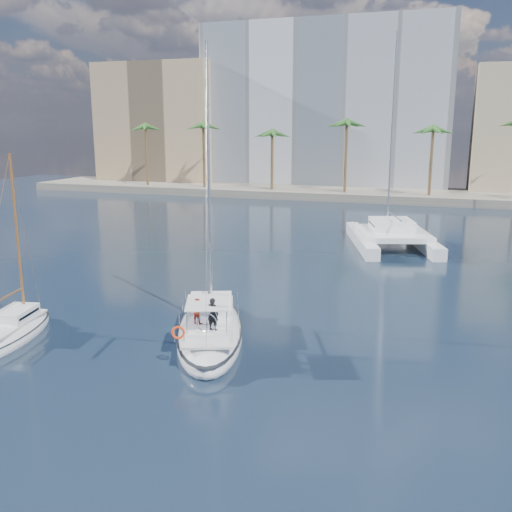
% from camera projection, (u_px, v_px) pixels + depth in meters
% --- Properties ---
extents(ground, '(160.00, 160.00, 0.00)m').
position_uv_depth(ground, '(273.00, 327.00, 32.22)').
color(ground, black).
rests_on(ground, ground).
extents(quay, '(120.00, 14.00, 1.20)m').
position_uv_depth(quay, '(387.00, 195.00, 88.45)').
color(quay, gray).
rests_on(quay, ground).
extents(building_modern, '(42.00, 16.00, 28.00)m').
position_uv_depth(building_modern, '(328.00, 108.00, 100.24)').
color(building_modern, white).
rests_on(building_modern, ground).
extents(building_tan_left, '(22.00, 14.00, 22.00)m').
position_uv_depth(building_tan_left, '(165.00, 126.00, 106.49)').
color(building_tan_left, tan).
rests_on(building_tan_left, ground).
extents(palm_left, '(3.60, 3.60, 12.30)m').
position_uv_depth(palm_left, '(175.00, 130.00, 93.09)').
color(palm_left, brown).
rests_on(palm_left, ground).
extents(palm_centre, '(3.60, 3.60, 12.30)m').
position_uv_depth(palm_centre, '(387.00, 131.00, 82.58)').
color(palm_centre, brown).
rests_on(palm_centre, ground).
extents(main_sloop, '(7.15, 11.43, 16.20)m').
position_uv_depth(main_sloop, '(210.00, 330.00, 30.35)').
color(main_sloop, white).
rests_on(main_sloop, ground).
extents(small_sloop, '(3.54, 7.47, 10.31)m').
position_uv_depth(small_sloop, '(11.00, 333.00, 30.26)').
color(small_sloop, white).
rests_on(small_sloop, ground).
extents(catamaran, '(10.33, 14.84, 19.45)m').
position_uv_depth(catamaran, '(391.00, 234.00, 53.64)').
color(catamaran, white).
rests_on(catamaran, ground).
extents(seagull, '(1.02, 0.44, 0.19)m').
position_uv_depth(seagull, '(228.00, 310.00, 33.30)').
color(seagull, silver).
rests_on(seagull, ground).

